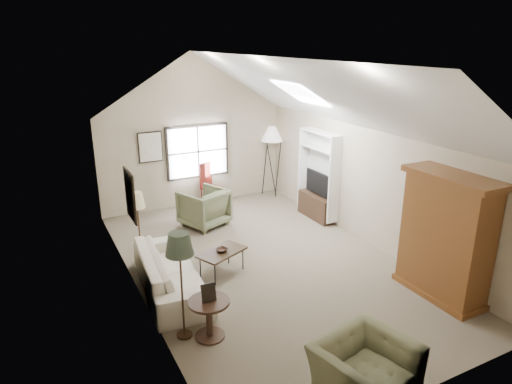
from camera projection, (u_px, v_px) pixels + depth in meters
name	position (u px, v px, depth m)	size (l,w,h in m)	color
room_shell	(266.00, 102.00, 8.12)	(5.01, 8.01, 4.00)	#6E614E
window	(198.00, 152.00, 12.06)	(1.72, 0.08, 1.42)	black
skylight	(301.00, 93.00, 9.44)	(0.80, 1.20, 0.52)	white
wall_art	(141.00, 169.00, 9.41)	(1.97, 3.71, 0.88)	black
armoire	(446.00, 237.00, 7.72)	(0.60, 1.50, 2.20)	brown
tv_alcove	(318.00, 174.00, 11.14)	(0.32, 1.30, 2.10)	white
media_console	(316.00, 206.00, 11.41)	(0.34, 1.18, 0.60)	#382316
tv_panel	(317.00, 183.00, 11.21)	(0.05, 0.90, 0.55)	black
sofa	(171.00, 271.00, 8.10)	(2.48, 0.97, 0.72)	silver
armchair_near	(364.00, 371.00, 5.65)	(1.16, 1.01, 0.75)	#696A4A
armchair_far	(204.00, 207.00, 10.91)	(0.96, 0.99, 0.90)	#676F4E
coffee_table	(222.00, 262.00, 8.69)	(0.93, 0.52, 0.47)	#3A2918
bowl	(222.00, 250.00, 8.60)	(0.22, 0.22, 0.05)	#321E14
side_table	(209.00, 319.00, 6.81)	(0.62, 0.62, 0.62)	#3B2218
side_chair	(211.00, 184.00, 12.23)	(0.44, 0.44, 1.14)	maroon
tripod_lamp	(272.00, 161.00, 12.90)	(0.59, 0.59, 2.02)	silver
dark_lamp	(182.00, 285.00, 6.66)	(0.41, 0.41, 1.73)	#272F21
tan_lamp	(139.00, 229.00, 8.88)	(0.31, 0.31, 1.55)	tan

